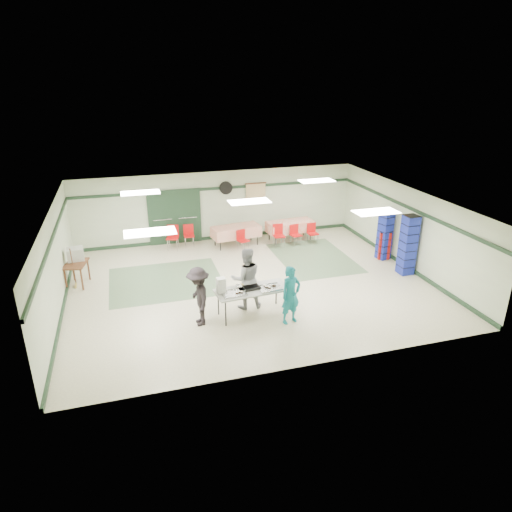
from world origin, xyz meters
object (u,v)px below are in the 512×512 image
object	(u,v)px
office_printer	(75,254)
chair_b	(278,233)
crate_stack_blue_b	(408,245)
chair_c	(312,231)
volunteer_grey	(246,278)
volunteer_dark	(199,296)
serving_table	(252,291)
printer_table	(76,266)
volunteer_teal	(291,295)
chair_d	(242,238)
chair_loose_b	(173,235)
dining_table_a	(290,226)
broom	(73,267)
crate_stack_red	(383,245)
chair_a	(295,233)
crate_stack_blue_a	(385,234)
chair_loose_a	(189,233)
dining_table_b	(236,231)

from	to	relation	value
office_printer	chair_b	bearing A→B (deg)	4.64
crate_stack_blue_b	chair_c	bearing A→B (deg)	116.65
volunteer_grey	volunteer_dark	size ratio (longest dim) A/B	1.11
serving_table	printer_table	distance (m)	5.76
volunteer_teal	volunteer_grey	size ratio (longest dim) A/B	0.89
volunteer_teal	chair_b	world-z (taller)	volunteer_teal
chair_d	chair_loose_b	bearing A→B (deg)	142.03
dining_table_a	chair_c	world-z (taller)	chair_c
chair_b	chair_d	xyz separation A→B (m)	(-1.43, -0.01, -0.05)
serving_table	broom	size ratio (longest dim) A/B	1.62
crate_stack_red	broom	xyz separation A→B (m)	(-10.38, 0.62, 0.15)
volunteer_grey	chair_a	world-z (taller)	volunteer_grey
volunteer_dark	serving_table	bearing A→B (deg)	92.04
serving_table	volunteer_dark	xyz separation A→B (m)	(-1.47, -0.09, 0.08)
crate_stack_blue_b	volunteer_teal	bearing A→B (deg)	-158.11
dining_table_a	crate_stack_blue_a	size ratio (longest dim) A/B	1.04
chair_a	office_printer	distance (m)	7.90
volunteer_teal	chair_loose_a	world-z (taller)	volunteer_teal
volunteer_teal	office_printer	xyz separation A→B (m)	(-5.55, 4.27, 0.15)
chair_loose_a	serving_table	bearing A→B (deg)	-78.38
chair_a	chair_d	distance (m)	2.11
volunteer_teal	chair_b	bearing A→B (deg)	59.43
volunteer_teal	chair_c	size ratio (longest dim) A/B	2.02
serving_table	dining_table_a	world-z (taller)	dining_table_a
dining_table_b	chair_b	world-z (taller)	chair_b
chair_loose_a	chair_loose_b	xyz separation A→B (m)	(-0.62, -0.19, 0.06)
serving_table	crate_stack_red	xyz separation A→B (m)	(5.60, 2.62, -0.21)
crate_stack_red	chair_loose_a	bearing A→B (deg)	153.23
chair_d	volunteer_grey	bearing A→B (deg)	-121.81
volunteer_teal	chair_a	bearing A→B (deg)	53.13
crate_stack_blue_b	chair_d	bearing A→B (deg)	142.16
volunteer_teal	crate_stack_red	size ratio (longest dim) A/B	1.56
volunteer_teal	crate_stack_blue_a	world-z (taller)	crate_stack_blue_a
chair_b	chair_loose_a	distance (m)	3.42
printer_table	volunteer_grey	bearing A→B (deg)	-19.22
serving_table	printer_table	size ratio (longest dim) A/B	2.00
volunteer_dark	chair_loose_a	xyz separation A→B (m)	(0.63, 5.97, -0.30)
volunteer_teal	printer_table	bearing A→B (deg)	129.45
chair_loose_a	office_printer	distance (m)	4.50
chair_c	chair_b	bearing A→B (deg)	176.47
dining_table_b	chair_loose_a	bearing A→B (deg)	156.51
serving_table	volunteer_dark	distance (m)	1.47
chair_b	crate_stack_red	bearing A→B (deg)	-33.43
chair_b	office_printer	distance (m)	7.23
office_printer	serving_table	bearing A→B (deg)	-42.61
volunteer_grey	chair_a	bearing A→B (deg)	-123.49
office_printer	chair_d	bearing A→B (deg)	6.93
chair_loose_b	crate_stack_blue_a	bearing A→B (deg)	-7.79
office_printer	broom	xyz separation A→B (m)	(-0.08, -0.35, -0.28)
chair_c	crate_stack_blue_a	xyz separation A→B (m)	(1.80, -2.21, 0.43)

